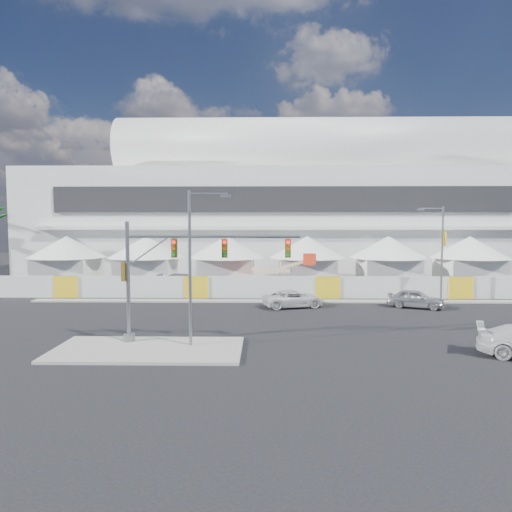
{
  "coord_description": "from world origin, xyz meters",
  "views": [
    {
      "loc": [
        0.19,
        -26.8,
        6.77
      ],
      "look_at": [
        -0.46,
        10.0,
        4.17
      ],
      "focal_mm": 32.0,
      "sensor_mm": 36.0,
      "label": 1
    }
  ],
  "objects_px": {
    "traffic_mast": "(167,274)",
    "streetlight_curb": "(440,247)",
    "lot_car_c": "(185,282)",
    "boom_lift": "(267,281)",
    "streetlight_median": "(194,257)",
    "pickup_curb": "(294,299)",
    "sedan_silver": "(415,299)"
  },
  "relations": [
    {
      "from": "traffic_mast",
      "to": "streetlight_curb",
      "type": "relative_size",
      "value": 1.21
    },
    {
      "from": "sedan_silver",
      "to": "streetlight_median",
      "type": "distance_m",
      "value": 20.53
    },
    {
      "from": "lot_car_c",
      "to": "streetlight_median",
      "type": "xyz_separation_m",
      "value": [
        4.43,
        -22.31,
        4.17
      ]
    },
    {
      "from": "lot_car_c",
      "to": "traffic_mast",
      "type": "relative_size",
      "value": 0.56
    },
    {
      "from": "sedan_silver",
      "to": "traffic_mast",
      "type": "bearing_deg",
      "value": 145.52
    },
    {
      "from": "pickup_curb",
      "to": "lot_car_c",
      "type": "distance_m",
      "value": 14.65
    },
    {
      "from": "sedan_silver",
      "to": "streetlight_curb",
      "type": "bearing_deg",
      "value": -24.25
    },
    {
      "from": "traffic_mast",
      "to": "streetlight_median",
      "type": "distance_m",
      "value": 2.05
    },
    {
      "from": "traffic_mast",
      "to": "streetlight_curb",
      "type": "xyz_separation_m",
      "value": [
        20.51,
        14.04,
        0.82
      ]
    },
    {
      "from": "pickup_curb",
      "to": "traffic_mast",
      "type": "bearing_deg",
      "value": 130.41
    },
    {
      "from": "lot_car_c",
      "to": "boom_lift",
      "type": "bearing_deg",
      "value": -92.84
    },
    {
      "from": "sedan_silver",
      "to": "streetlight_median",
      "type": "xyz_separation_m",
      "value": [
        -16.02,
        -12.12,
        4.23
      ]
    },
    {
      "from": "streetlight_median",
      "to": "traffic_mast",
      "type": "bearing_deg",
      "value": 154.59
    },
    {
      "from": "traffic_mast",
      "to": "boom_lift",
      "type": "xyz_separation_m",
      "value": [
        5.72,
        20.51,
        -2.92
      ]
    },
    {
      "from": "lot_car_c",
      "to": "boom_lift",
      "type": "height_order",
      "value": "boom_lift"
    },
    {
      "from": "sedan_silver",
      "to": "pickup_curb",
      "type": "bearing_deg",
      "value": 112.08
    },
    {
      "from": "streetlight_curb",
      "to": "sedan_silver",
      "type": "bearing_deg",
      "value": -137.0
    },
    {
      "from": "streetlight_median",
      "to": "boom_lift",
      "type": "height_order",
      "value": "streetlight_median"
    },
    {
      "from": "traffic_mast",
      "to": "boom_lift",
      "type": "height_order",
      "value": "traffic_mast"
    },
    {
      "from": "streetlight_median",
      "to": "boom_lift",
      "type": "xyz_separation_m",
      "value": [
        4.1,
        21.28,
        -3.92
      ]
    },
    {
      "from": "traffic_mast",
      "to": "boom_lift",
      "type": "bearing_deg",
      "value": 74.43
    },
    {
      "from": "traffic_mast",
      "to": "streetlight_curb",
      "type": "height_order",
      "value": "streetlight_curb"
    },
    {
      "from": "sedan_silver",
      "to": "boom_lift",
      "type": "relative_size",
      "value": 0.55
    },
    {
      "from": "lot_car_c",
      "to": "streetlight_curb",
      "type": "height_order",
      "value": "streetlight_curb"
    },
    {
      "from": "boom_lift",
      "to": "sedan_silver",
      "type": "bearing_deg",
      "value": -14.33
    },
    {
      "from": "sedan_silver",
      "to": "traffic_mast",
      "type": "distance_m",
      "value": 21.22
    },
    {
      "from": "traffic_mast",
      "to": "pickup_curb",
      "type": "bearing_deg",
      "value": 55.72
    },
    {
      "from": "traffic_mast",
      "to": "streetlight_curb",
      "type": "distance_m",
      "value": 24.87
    },
    {
      "from": "sedan_silver",
      "to": "pickup_curb",
      "type": "height_order",
      "value": "sedan_silver"
    },
    {
      "from": "streetlight_curb",
      "to": "pickup_curb",
      "type": "bearing_deg",
      "value": -168.54
    },
    {
      "from": "pickup_curb",
      "to": "traffic_mast",
      "type": "xyz_separation_m",
      "value": [
        -7.82,
        -11.47,
        3.28
      ]
    },
    {
      "from": "traffic_mast",
      "to": "streetlight_median",
      "type": "relative_size",
      "value": 1.18
    }
  ]
}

